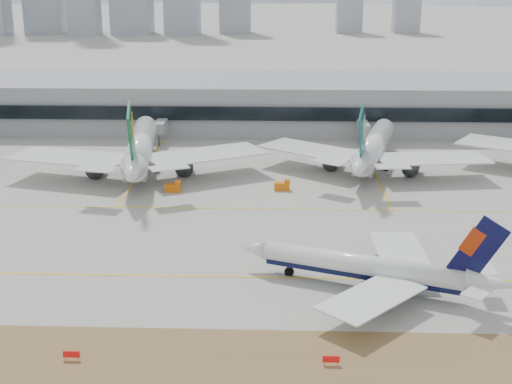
{
  "coord_description": "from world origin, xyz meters",
  "views": [
    {
      "loc": [
        12.29,
        -112.59,
        48.43
      ],
      "look_at": [
        7.54,
        18.0,
        7.5
      ],
      "focal_mm": 50.0,
      "sensor_mm": 36.0,
      "label": 1
    }
  ],
  "objects_px": {
    "widebody_eva": "(140,150)",
    "terminal": "(244,102)",
    "taxiing_airliner": "(371,268)",
    "widebody_cathay": "(373,149)"
  },
  "relations": [
    {
      "from": "widebody_eva",
      "to": "widebody_cathay",
      "type": "bearing_deg",
      "value": -92.1
    },
    {
      "from": "widebody_cathay",
      "to": "terminal",
      "type": "height_order",
      "value": "widebody_cathay"
    },
    {
      "from": "widebody_eva",
      "to": "terminal",
      "type": "xyz_separation_m",
      "value": [
        22.42,
        58.39,
        1.5
      ]
    },
    {
      "from": "taxiing_airliner",
      "to": "terminal",
      "type": "xyz_separation_m",
      "value": [
        -26.66,
        123.75,
        3.94
      ]
    },
    {
      "from": "taxiing_airliner",
      "to": "widebody_cathay",
      "type": "distance_m",
      "value": 71.01
    },
    {
      "from": "widebody_cathay",
      "to": "terminal",
      "type": "xyz_separation_m",
      "value": [
        -35.24,
        53.29,
        1.99
      ]
    },
    {
      "from": "taxiing_airliner",
      "to": "widebody_eva",
      "type": "height_order",
      "value": "widebody_eva"
    },
    {
      "from": "widebody_eva",
      "to": "terminal",
      "type": "relative_size",
      "value": 0.22
    },
    {
      "from": "taxiing_airliner",
      "to": "widebody_cathay",
      "type": "height_order",
      "value": "widebody_cathay"
    },
    {
      "from": "taxiing_airliner",
      "to": "widebody_cathay",
      "type": "relative_size",
      "value": 0.75
    }
  ]
}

